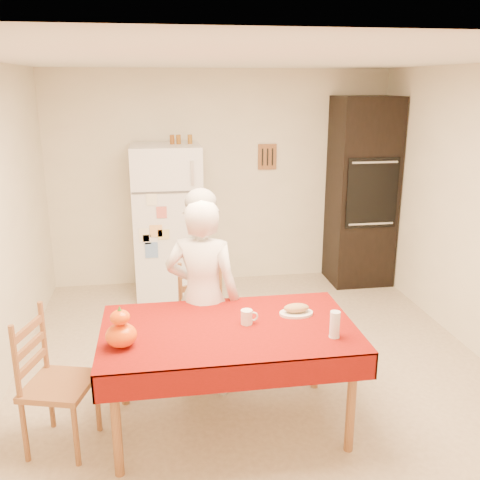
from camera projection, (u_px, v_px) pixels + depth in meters
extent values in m
plane|color=tan|center=(255.00, 369.00, 4.53)|extent=(4.50, 4.50, 0.00)
cube|color=#F4EACD|center=(221.00, 179.00, 6.32)|extent=(4.00, 0.02, 2.50)
cube|color=#F4EACD|center=(365.00, 376.00, 2.05)|extent=(4.00, 0.02, 2.50)
cube|color=white|center=(258.00, 59.00, 3.83)|extent=(4.00, 4.50, 0.02)
cube|color=brown|center=(267.00, 157.00, 6.31)|extent=(0.22, 0.02, 0.30)
cube|color=white|center=(168.00, 221.00, 5.98)|extent=(0.75, 0.70, 1.70)
cube|color=silver|center=(193.00, 173.00, 5.50)|extent=(0.03, 0.03, 0.25)
cube|color=silver|center=(194.00, 242.00, 5.71)|extent=(0.03, 0.03, 0.60)
cube|color=black|center=(362.00, 192.00, 6.30)|extent=(0.70, 0.60, 2.20)
cube|color=black|center=(372.00, 193.00, 5.99)|extent=(0.59, 0.02, 0.80)
cylinder|color=brown|center=(116.00, 425.00, 3.22)|extent=(0.06, 0.06, 0.71)
cylinder|color=brown|center=(123.00, 361.00, 3.95)|extent=(0.06, 0.06, 0.71)
cylinder|color=brown|center=(351.00, 403.00, 3.44)|extent=(0.06, 0.06, 0.71)
cylinder|color=brown|center=(316.00, 346.00, 4.18)|extent=(0.06, 0.06, 0.71)
cube|color=brown|center=(229.00, 331.00, 3.59)|extent=(1.60, 0.90, 0.04)
cube|color=#590D05|center=(229.00, 328.00, 3.58)|extent=(1.70, 1.00, 0.01)
cylinder|color=brown|center=(199.00, 364.00, 4.20)|extent=(0.04, 0.04, 0.43)
cylinder|color=brown|center=(182.00, 346.00, 4.48)|extent=(0.04, 0.04, 0.43)
cylinder|color=brown|center=(239.00, 353.00, 4.36)|extent=(0.04, 0.04, 0.43)
cylinder|color=brown|center=(221.00, 337.00, 4.65)|extent=(0.04, 0.04, 0.43)
cube|color=brown|center=(210.00, 324.00, 4.36)|extent=(0.53, 0.52, 0.04)
cube|color=brown|center=(201.00, 288.00, 4.43)|extent=(0.35, 0.15, 0.50)
cylinder|color=brown|center=(76.00, 436.00, 3.34)|extent=(0.04, 0.04, 0.43)
cylinder|color=brown|center=(25.00, 432.00, 3.38)|extent=(0.04, 0.04, 0.43)
cylinder|color=brown|center=(98.00, 403.00, 3.68)|extent=(0.04, 0.04, 0.43)
cylinder|color=brown|center=(51.00, 400.00, 3.72)|extent=(0.04, 0.04, 0.43)
cube|color=brown|center=(59.00, 385.00, 3.46)|extent=(0.50, 0.51, 0.04)
cube|color=brown|center=(30.00, 349.00, 3.41)|extent=(0.13, 0.35, 0.50)
imported|color=silver|center=(203.00, 298.00, 4.03)|extent=(0.66, 0.53, 1.56)
cylinder|color=white|center=(247.00, 317.00, 3.62)|extent=(0.08, 0.08, 0.10)
ellipsoid|color=#E35305|center=(121.00, 335.00, 3.30)|extent=(0.20, 0.20, 0.15)
ellipsoid|color=#C53B04|center=(120.00, 317.00, 3.27)|extent=(0.12, 0.12, 0.09)
cylinder|color=silver|center=(335.00, 324.00, 3.42)|extent=(0.07, 0.07, 0.18)
cylinder|color=white|center=(296.00, 313.00, 3.77)|extent=(0.24, 0.24, 0.02)
ellipsoid|color=tan|center=(296.00, 308.00, 3.76)|extent=(0.18, 0.10, 0.06)
cylinder|color=brown|center=(172.00, 139.00, 5.79)|extent=(0.05, 0.05, 0.10)
cylinder|color=#8D5519|center=(179.00, 139.00, 5.80)|extent=(0.05, 0.05, 0.10)
cylinder|color=#985F1B|center=(190.00, 139.00, 5.82)|extent=(0.05, 0.05, 0.10)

